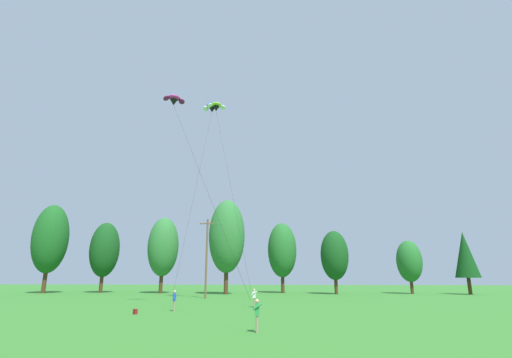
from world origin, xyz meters
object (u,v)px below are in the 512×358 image
at_px(kite_flyer_mid, 254,296).
at_px(backpack, 135,312).
at_px(utility_pole, 207,256).
at_px(parafoil_kite_far_magenta, 174,100).
at_px(kite_flyer_near, 174,299).
at_px(parafoil_kite_high_blue_white, 212,107).
at_px(kite_flyer_far, 257,313).
at_px(parafoil_kite_mid_lime_white, 216,107).

bearing_deg(kite_flyer_mid, backpack, -140.52).
xyz_separation_m(utility_pole, parafoil_kite_far_magenta, (-1.28, -14.07, 16.08)).
relative_size(kite_flyer_near, parafoil_kite_high_blue_white, 0.07).
relative_size(kite_flyer_far, parafoil_kite_mid_lime_white, 0.07).
height_order(kite_flyer_mid, parafoil_kite_high_blue_white, parafoil_kite_high_blue_white).
bearing_deg(kite_flyer_far, kite_flyer_mid, 95.07).
distance_m(parafoil_kite_mid_lime_white, parafoil_kite_far_magenta, 8.69).
xyz_separation_m(utility_pole, kite_flyer_far, (8.98, -29.61, -4.51)).
bearing_deg(kite_flyer_far, parafoil_kite_mid_lime_white, 106.82).
relative_size(utility_pole, kite_flyer_far, 6.20).
distance_m(kite_flyer_far, parafoil_kite_far_magenta, 27.77).
bearing_deg(kite_flyer_near, parafoil_kite_far_magenta, 120.78).
relative_size(kite_flyer_near, parafoil_kite_mid_lime_white, 0.07).
bearing_deg(utility_pole, parafoil_kite_far_magenta, -95.21).
bearing_deg(kite_flyer_near, parafoil_kite_high_blue_white, 89.19).
relative_size(kite_flyer_far, backpack, 4.23).
distance_m(kite_flyer_near, backpack, 3.68).
xyz_separation_m(parafoil_kite_high_blue_white, parafoil_kite_mid_lime_white, (0.72, -0.59, -0.19)).
relative_size(kite_flyer_near, kite_flyer_far, 1.00).
height_order(kite_flyer_mid, parafoil_kite_far_magenta, parafoil_kite_far_magenta).
relative_size(kite_flyer_far, parafoil_kite_far_magenta, 0.08).
relative_size(kite_flyer_mid, backpack, 4.23).
xyz_separation_m(kite_flyer_near, backpack, (-2.23, -2.82, -0.79)).
relative_size(parafoil_kite_high_blue_white, parafoil_kite_far_magenta, 1.17).
xyz_separation_m(utility_pole, parafoil_kite_high_blue_white, (1.28, -5.91, 19.00)).
height_order(utility_pole, kite_flyer_mid, utility_pole).
distance_m(kite_flyer_mid, parafoil_kite_high_blue_white, 25.56).
bearing_deg(kite_flyer_near, backpack, -128.32).
distance_m(kite_flyer_mid, backpack, 11.29).
relative_size(kite_flyer_mid, kite_flyer_far, 1.00).
xyz_separation_m(kite_flyer_far, parafoil_kite_far_magenta, (-10.26, 15.54, 20.59)).
height_order(parafoil_kite_high_blue_white, backpack, parafoil_kite_high_blue_white).
bearing_deg(parafoil_kite_high_blue_white, kite_flyer_mid, -51.17).
bearing_deg(backpack, utility_pole, -57.60).
relative_size(kite_flyer_mid, parafoil_kite_high_blue_white, 0.07).
bearing_deg(kite_flyer_mid, utility_pole, 118.88).
distance_m(utility_pole, parafoil_kite_far_magenta, 21.41).
bearing_deg(kite_flyer_mid, parafoil_kite_far_magenta, -177.81).
bearing_deg(utility_pole, kite_flyer_near, -86.51).
relative_size(kite_flyer_far, parafoil_kite_high_blue_white, 0.07).
height_order(kite_flyer_far, backpack, kite_flyer_far).
bearing_deg(parafoil_kite_far_magenta, parafoil_kite_high_blue_white, 72.60).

